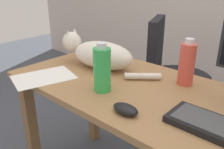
{
  "coord_description": "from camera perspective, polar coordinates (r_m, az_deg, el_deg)",
  "views": [
    {
      "loc": [
        0.51,
        -0.85,
        1.22
      ],
      "look_at": [
        -0.19,
        -0.07,
        0.79
      ],
      "focal_mm": 39.31,
      "sensor_mm": 36.0,
      "label": 1
    }
  ],
  "objects": [
    {
      "name": "cat",
      "position": [
        1.37,
        -3.01,
        4.88
      ],
      "size": [
        0.61,
        0.25,
        0.2
      ],
      "color": "silver",
      "rests_on": "desk"
    },
    {
      "name": "office_chair",
      "position": [
        1.89,
        13.53,
        -3.61
      ],
      "size": [
        0.51,
        0.49,
        0.94
      ],
      "color": "black",
      "rests_on": "ground_plane"
    },
    {
      "name": "spray_bottle",
      "position": [
        1.08,
        -2.31,
        1.25
      ],
      "size": [
        0.08,
        0.08,
        0.22
      ],
      "color": "green",
      "rests_on": "desk"
    },
    {
      "name": "water_bottle",
      "position": [
        1.2,
        17.03,
        2.42
      ],
      "size": [
        0.07,
        0.07,
        0.22
      ],
      "color": "#D84C3D",
      "rests_on": "desk"
    },
    {
      "name": "paper_sheet",
      "position": [
        1.3,
        -15.63,
        -0.59
      ],
      "size": [
        0.29,
        0.34,
        0.0
      ],
      "primitive_type": "cube",
      "rotation": [
        0.0,
        0.0,
        -0.29
      ],
      "color": "white",
      "rests_on": "desk"
    },
    {
      "name": "computer_mouse",
      "position": [
        0.94,
        3.16,
        -8.03
      ],
      "size": [
        0.11,
        0.06,
        0.04
      ],
      "primitive_type": "ellipsoid",
      "color": "black",
      "rests_on": "desk"
    },
    {
      "name": "desk",
      "position": [
        1.17,
        9.57,
        -9.14
      ],
      "size": [
        1.48,
        0.64,
        0.73
      ],
      "color": "#9E7247",
      "rests_on": "ground_plane"
    }
  ]
}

